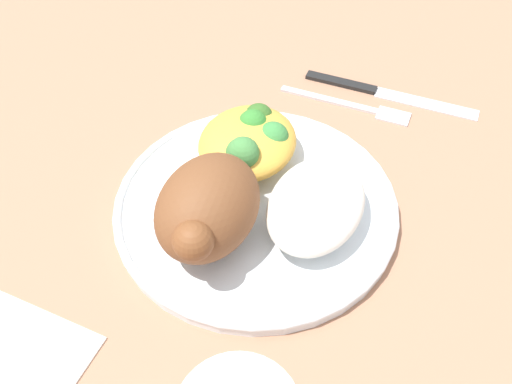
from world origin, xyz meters
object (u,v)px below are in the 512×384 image
Objects in this scene: knife at (375,90)px; mac_cheese_with_broccoli at (249,141)px; plate at (256,205)px; rice_pile at (316,204)px; fork at (352,105)px; roasted_chicken at (207,208)px.

mac_cheese_with_broccoli is at bearing -24.91° from knife.
knife is (-0.21, 0.05, -0.00)m from plate.
mac_cheese_with_broccoli is (-0.05, -0.08, 0.00)m from rice_pile.
mac_cheese_with_broccoli reaches higher than fork.
rice_pile is 0.18m from fork.
roasted_chicken is at bearing 5.51° from mac_cheese_with_broccoli.
mac_cheese_with_broccoli is 0.70× the size of fork.
rice_pile is at bearing 1.21° from knife.
rice_pile is at bearing 90.03° from plate.
fork is at bearing -173.62° from rice_pile.
roasted_chicken is at bearing -14.29° from knife.
roasted_chicken is 0.28m from knife.
rice_pile is at bearing 6.38° from fork.
roasted_chicken is 0.57× the size of knife.
roasted_chicken is at bearing -12.78° from fork.
plate reaches higher than fork.
roasted_chicken is 0.09m from rice_pile.
rice_pile is 1.10× the size of mac_cheese_with_broccoli.
plate is 1.31× the size of knife.
plate is at bearing 30.71° from mac_cheese_with_broccoli.
mac_cheese_with_broccoli is (-0.05, -0.03, 0.03)m from plate.
fork is (-0.18, 0.03, -0.01)m from plate.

